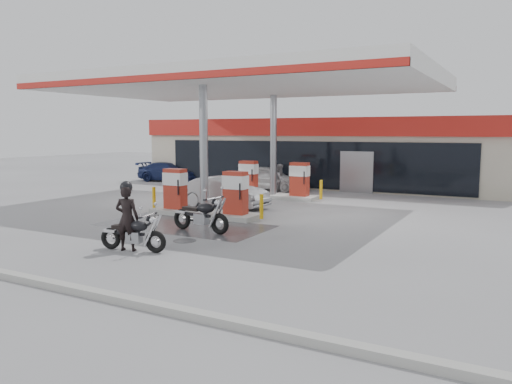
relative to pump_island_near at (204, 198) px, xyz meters
The scene contains 14 objects.
ground 2.12m from the pump_island_near, 90.00° to the right, with size 90.00×90.00×0.00m, color gray.
wet_patch 2.18m from the pump_island_near, 75.96° to the right, with size 6.00×3.00×0.00m, color #4C4C4F.
drain_cover 4.53m from the pump_island_near, 63.43° to the right, with size 0.70×0.70×0.01m, color #38383A.
store_building 14.00m from the pump_island_near, 89.98° to the left, with size 22.00×8.22×4.00m.
canopy 5.46m from the pump_island_near, 90.00° to the left, with size 16.00×10.02×5.51m.
pump_island_near is the anchor object (origin of this frame).
pump_island_far 6.00m from the pump_island_near, 90.00° to the left, with size 5.14×1.30×1.78m.
main_motorcycle 5.91m from the pump_island_near, 74.72° to the right, with size 2.01×0.77×1.04m.
biker_main 5.90m from the pump_island_near, 76.61° to the right, with size 0.66×0.43×1.81m, color black.
parked_motorcycle 3.14m from the pump_island_near, 57.57° to the right, with size 2.27×0.87×1.17m.
sedan_white 8.88m from the pump_island_near, 100.98° to the left, with size 1.63×4.05×1.38m, color silver.
attendant 7.00m from the pump_island_near, 90.80° to the left, with size 0.78×0.61×1.60m, color slate.
hatchback_silver 2.25m from the pump_island_near, 102.15° to the left, with size 1.39×3.99×1.31m, color #989B9F.
parked_car_left 13.84m from the pump_island_near, 133.72° to the left, with size 1.75×4.29×1.25m, color #17214C.
Camera 1 is at (10.85, -13.88, 3.27)m, focal length 35.00 mm.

